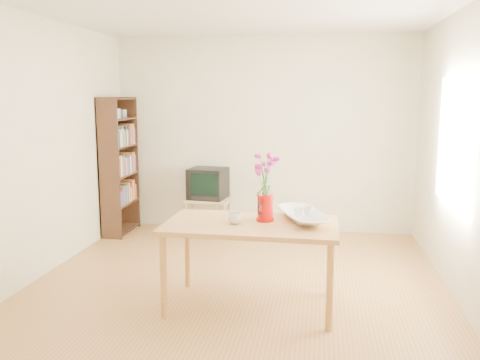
% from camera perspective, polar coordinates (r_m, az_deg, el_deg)
% --- Properties ---
extents(room, '(4.50, 4.50, 4.50)m').
position_cam_1_polar(room, '(4.64, -0.22, 3.07)').
color(room, '#9D6C37').
rests_on(room, ground).
extents(table, '(1.48, 0.86, 0.75)m').
position_cam_1_polar(table, '(4.35, 1.28, -5.82)').
color(table, '#B1773C').
rests_on(table, ground).
extents(tv_stand, '(0.60, 0.45, 0.46)m').
position_cam_1_polar(tv_stand, '(6.84, -3.59, -2.66)').
color(tv_stand, tan).
rests_on(tv_stand, ground).
extents(bookshelf, '(0.28, 0.70, 1.80)m').
position_cam_1_polar(bookshelf, '(6.89, -13.38, 1.03)').
color(bookshelf, black).
rests_on(bookshelf, ground).
extents(pitcher, '(0.15, 0.22, 0.23)m').
position_cam_1_polar(pitcher, '(4.38, 2.84, -3.24)').
color(pitcher, red).
rests_on(pitcher, table).
extents(flowers, '(0.27, 0.27, 0.38)m').
position_cam_1_polar(flowers, '(4.32, 2.88, 0.69)').
color(flowers, '#D6329C').
rests_on(flowers, pitcher).
extents(mug, '(0.16, 0.16, 0.09)m').
position_cam_1_polar(mug, '(4.28, -0.56, -4.33)').
color(mug, white).
rests_on(mug, table).
extents(bowl, '(0.63, 0.63, 0.46)m').
position_cam_1_polar(bowl, '(4.39, 7.09, -1.60)').
color(bowl, white).
rests_on(bowl, table).
extents(teacup_a, '(0.08, 0.08, 0.06)m').
position_cam_1_polar(teacup_a, '(4.40, 6.56, -2.20)').
color(teacup_a, white).
rests_on(teacup_a, bowl).
extents(teacup_b, '(0.08, 0.08, 0.07)m').
position_cam_1_polar(teacup_b, '(4.42, 7.67, -2.14)').
color(teacup_b, white).
rests_on(teacup_b, bowl).
extents(television, '(0.52, 0.49, 0.41)m').
position_cam_1_polar(television, '(6.80, -3.59, -0.32)').
color(television, black).
rests_on(television, tv_stand).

